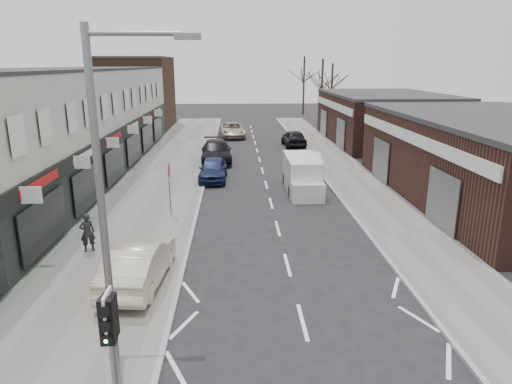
{
  "coord_description": "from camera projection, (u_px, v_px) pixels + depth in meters",
  "views": [
    {
      "loc": [
        -1.94,
        -9.89,
        7.37
      ],
      "look_at": [
        -1.15,
        7.07,
        2.6
      ],
      "focal_mm": 32.0,
      "sensor_mm": 36.0,
      "label": 1
    }
  ],
  "objects": [
    {
      "name": "parked_car_right_a",
      "position": [
        310.0,
        160.0,
        33.22
      ],
      "size": [
        1.46,
        3.95,
        1.29
      ],
      "primitive_type": "imported",
      "rotation": [
        0.0,
        0.0,
        3.12
      ],
      "color": "silver",
      "rests_on": "ground"
    },
    {
      "name": "parked_car_left_c",
      "position": [
        232.0,
        130.0,
        47.54
      ],
      "size": [
        2.91,
        5.63,
        1.52
      ],
      "primitive_type": "imported",
      "rotation": [
        0.0,
        0.0,
        0.07
      ],
      "color": "#AEA08B",
      "rests_on": "ground"
    },
    {
      "name": "parked_car_right_b",
      "position": [
        294.0,
        138.0,
        42.08
      ],
      "size": [
        2.06,
        4.66,
        1.56
      ],
      "primitive_type": "imported",
      "rotation": [
        0.0,
        0.0,
        3.19
      ],
      "color": "black",
      "rests_on": "ground"
    },
    {
      "name": "right_unit_near",
      "position": [
        498.0,
        161.0,
        25.0
      ],
      "size": [
        10.0,
        18.0,
        4.5
      ],
      "primitive_type": "cube",
      "color": "#391E19",
      "rests_on": "ground"
    },
    {
      "name": "pavement_right",
      "position": [
        342.0,
        169.0,
        32.99
      ],
      "size": [
        3.5,
        64.0,
        0.12
      ],
      "primitive_type": "cube",
      "color": "slate",
      "rests_on": "ground"
    },
    {
      "name": "sedan_on_pavement",
      "position": [
        139.0,
        263.0,
        15.45
      ],
      "size": [
        1.97,
        4.66,
        1.49
      ],
      "primitive_type": "imported",
      "rotation": [
        0.0,
        0.0,
        3.06
      ],
      "color": "beige",
      "rests_on": "pavement_left"
    },
    {
      "name": "shop_terrace_left",
      "position": [
        52.0,
        127.0,
        28.78
      ],
      "size": [
        8.0,
        41.0,
        7.1
      ],
      "primitive_type": "cube",
      "color": "beige",
      "rests_on": "ground"
    },
    {
      "name": "warning_sign",
      "position": [
        170.0,
        174.0,
        22.3
      ],
      "size": [
        0.12,
        0.8,
        2.7
      ],
      "color": "slate",
      "rests_on": "pavement_left"
    },
    {
      "name": "pedestrian",
      "position": [
        87.0,
        232.0,
        18.12
      ],
      "size": [
        0.68,
        0.58,
        1.6
      ],
      "primitive_type": "imported",
      "rotation": [
        0.0,
        0.0,
        3.53
      ],
      "color": "black",
      "rests_on": "pavement_left"
    },
    {
      "name": "parked_car_left_b",
      "position": [
        216.0,
        152.0,
        35.43
      ],
      "size": [
        2.55,
        5.76,
        1.64
      ],
      "primitive_type": "imported",
      "rotation": [
        0.0,
        0.0,
        0.04
      ],
      "color": "black",
      "rests_on": "ground"
    },
    {
      "name": "tree_far_b",
      "position": [
        330.0,
        119.0,
        64.03
      ],
      "size": [
        3.6,
        3.6,
        7.5
      ],
      "primitive_type": null,
      "color": "#382D26",
      "rests_on": "ground"
    },
    {
      "name": "traffic_light",
      "position": [
        110.0,
        330.0,
        8.8
      ],
      "size": [
        0.28,
        0.6,
        3.1
      ],
      "color": "slate",
      "rests_on": "pavement_left"
    },
    {
      "name": "street_lamp",
      "position": [
        110.0,
        203.0,
        9.37
      ],
      "size": [
        2.23,
        0.22,
        8.0
      ],
      "color": "slate",
      "rests_on": "pavement_left"
    },
    {
      "name": "brick_block_far",
      "position": [
        135.0,
        94.0,
        53.18
      ],
      "size": [
        8.0,
        10.0,
        8.0
      ],
      "primitive_type": "cube",
      "color": "#442B1D",
      "rests_on": "ground"
    },
    {
      "name": "white_van",
      "position": [
        302.0,
        175.0,
        27.3
      ],
      "size": [
        1.88,
        5.25,
        2.05
      ],
      "rotation": [
        0.0,
        0.0,
        -0.0
      ],
      "color": "silver",
      "rests_on": "ground"
    },
    {
      "name": "tree_far_c",
      "position": [
        303.0,
        114.0,
        69.67
      ],
      "size": [
        3.6,
        3.6,
        8.5
      ],
      "primitive_type": null,
      "color": "#382D26",
      "rests_on": "ground"
    },
    {
      "name": "parked_car_left_a",
      "position": [
        213.0,
        169.0,
        29.83
      ],
      "size": [
        1.82,
        4.37,
        1.48
      ],
      "primitive_type": "imported",
      "rotation": [
        0.0,
        0.0,
        -0.02
      ],
      "color": "#141F40",
      "rests_on": "ground"
    },
    {
      "name": "tree_far_a",
      "position": [
        321.0,
        124.0,
        58.15
      ],
      "size": [
        3.6,
        3.6,
        8.0
      ],
      "primitive_type": null,
      "color": "#382D26",
      "rests_on": "ground"
    },
    {
      "name": "right_unit_far",
      "position": [
        383.0,
        119.0,
        44.24
      ],
      "size": [
        10.0,
        16.0,
        4.5
      ],
      "primitive_type": "cube",
      "color": "#391E19",
      "rests_on": "ground"
    },
    {
      "name": "ground",
      "position": [
        314.0,
        365.0,
        11.59
      ],
      "size": [
        160.0,
        160.0,
        0.0
      ],
      "primitive_type": "plane",
      "color": "black",
      "rests_on": "ground"
    },
    {
      "name": "pavement_left",
      "position": [
        168.0,
        171.0,
        32.43
      ],
      "size": [
        5.5,
        64.0,
        0.12
      ],
      "primitive_type": "cube",
      "color": "slate",
      "rests_on": "ground"
    }
  ]
}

